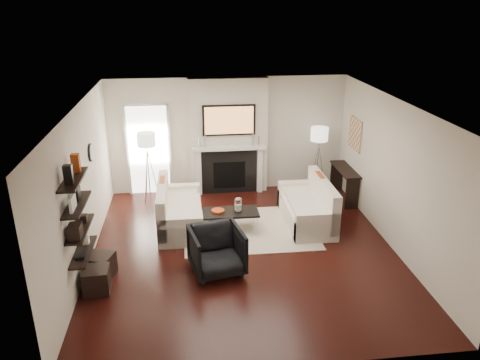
{
  "coord_description": "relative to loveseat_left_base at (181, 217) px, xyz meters",
  "views": [
    {
      "loc": [
        -0.96,
        -7.54,
        4.35
      ],
      "look_at": [
        0.0,
        0.6,
        1.15
      ],
      "focal_mm": 35.0,
      "sensor_mm": 36.0,
      "label": 1
    }
  ],
  "objects": [
    {
      "name": "loveseat_left_arm_n",
      "position": [
        0.0,
        -0.81,
        0.09
      ],
      "size": [
        0.85,
        0.18,
        0.6
      ],
      "primitive_type": "cube",
      "color": "white",
      "rests_on": "floor"
    },
    {
      "name": "decor_frame_b",
      "position": [
        -1.46,
        -1.9,
        1.4
      ],
      "size": [
        0.04,
        0.22,
        0.18
      ],
      "primitive_type": "cube",
      "color": "black",
      "rests_on": "shelf_upper"
    },
    {
      "name": "lamp_right_post",
      "position": [
        3.21,
        1.42,
        0.39
      ],
      "size": [
        0.02,
        0.02,
        1.2
      ],
      "primitive_type": "cylinder",
      "color": "silver",
      "rests_on": "floor"
    },
    {
      "name": "door_trim_l",
      "position": [
        -1.17,
        1.89,
        0.84
      ],
      "size": [
        0.06,
        0.06,
        2.16
      ],
      "primitive_type": "cube",
      "color": "white",
      "rests_on": "floor"
    },
    {
      "name": "coffee_leg_sw",
      "position": [
        0.49,
        -0.06,
        -0.02
      ],
      "size": [
        0.02,
        0.02,
        0.38
      ],
      "primitive_type": "cylinder",
      "color": "silver",
      "rests_on": "floor"
    },
    {
      "name": "pillow_left_charcoal",
      "position": [
        -0.33,
        -0.3,
        0.51
      ],
      "size": [
        0.1,
        0.4,
        0.4
      ],
      "primitive_type": "cube",
      "color": "black",
      "rests_on": "loveseat_left_cushion"
    },
    {
      "name": "mantel_shelf",
      "position": [
        1.16,
        1.62,
        0.91
      ],
      "size": [
        1.7,
        0.18,
        0.07
      ],
      "primitive_type": "cube",
      "color": "white",
      "rests_on": "chimney_breast"
    },
    {
      "name": "chimney_breast",
      "position": [
        1.16,
        1.81,
        1.14
      ],
      "size": [
        1.8,
        0.25,
        2.7
      ],
      "primitive_type": "cube",
      "color": "silver",
      "rests_on": "floor"
    },
    {
      "name": "lamp_right_leg_b",
      "position": [
        3.15,
        1.51,
        0.39
      ],
      "size": [
        0.14,
        0.22,
        1.23
      ],
      "primitive_type": "cylinder",
      "rotation": [
        0.18,
        0.0,
        0.52
      ],
      "color": "silver",
      "rests_on": "floor"
    },
    {
      "name": "rug",
      "position": [
        1.36,
        -0.28,
        -0.2
      ],
      "size": [
        2.6,
        2.0,
        0.01
      ],
      "primitive_type": "cube",
      "color": "beige",
      "rests_on": "floor"
    },
    {
      "name": "firebox",
      "position": [
        1.16,
        1.67,
        0.24
      ],
      "size": [
        0.75,
        0.02,
        0.65
      ],
      "primitive_type": "cube",
      "color": "black",
      "rests_on": "floor"
    },
    {
      "name": "lamp_right_shade",
      "position": [
        3.21,
        1.42,
        1.24
      ],
      "size": [
        0.4,
        0.4,
        0.3
      ],
      "primitive_type": "cylinder",
      "color": "white",
      "rests_on": "lamp_right_post"
    },
    {
      "name": "room_envelope",
      "position": [
        1.16,
        -1.07,
        1.14
      ],
      "size": [
        6.0,
        6.0,
        6.0
      ],
      "color": "black",
      "rests_on": "ground"
    },
    {
      "name": "candlestick_l_tall",
      "position": [
        0.61,
        1.63,
        1.09
      ],
      "size": [
        0.04,
        0.04,
        0.3
      ],
      "primitive_type": "cylinder",
      "color": "silver",
      "rests_on": "mantel_shelf"
    },
    {
      "name": "armchair",
      "position": [
        0.61,
        -1.74,
        0.22
      ],
      "size": [
        0.98,
        0.94,
        0.86
      ],
      "primitive_type": "imported",
      "rotation": [
        0.0,
        0.0,
        0.21
      ],
      "color": "black",
      "rests_on": "floor"
    },
    {
      "name": "coffee_table",
      "position": [
        0.99,
        -0.28,
        0.19
      ],
      "size": [
        1.1,
        0.55,
        0.04
      ],
      "primitive_type": "cube",
      "color": "black",
      "rests_on": "floor"
    },
    {
      "name": "loveseat_right_base",
      "position": [
        2.57,
        -0.11,
        0.0
      ],
      "size": [
        0.85,
        1.8,
        0.42
      ],
      "primitive_type": "cube",
      "color": "white",
      "rests_on": "floor"
    },
    {
      "name": "hallway_panel",
      "position": [
        -0.69,
        1.91,
        0.84
      ],
      "size": [
        0.9,
        0.02,
        2.1
      ],
      "primitive_type": "cube",
      "color": "white",
      "rests_on": "floor"
    },
    {
      "name": "pillow_left_orange",
      "position": [
        -0.33,
        0.3,
        0.52
      ],
      "size": [
        0.1,
        0.42,
        0.42
      ],
      "primitive_type": "cube",
      "color": "#9D3C13",
      "rests_on": "loveseat_left_cushion"
    },
    {
      "name": "loveseat_left_arm_s",
      "position": [
        0.0,
        0.81,
        0.09
      ],
      "size": [
        0.85,
        0.18,
        0.6
      ],
      "primitive_type": "cube",
      "color": "white",
      "rests_on": "floor"
    },
    {
      "name": "console_leg_s",
      "position": [
        3.73,
        1.52,
        0.14
      ],
      "size": [
        0.3,
        0.04,
        0.71
      ],
      "primitive_type": "cube",
      "color": "black",
      "rests_on": "floor"
    },
    {
      "name": "candlestick_r_short",
      "position": [
        1.84,
        1.63,
        1.06
      ],
      "size": [
        0.04,
        0.04,
        0.24
      ],
      "primitive_type": "cylinder",
      "color": "silver",
      "rests_on": "mantel_shelf"
    },
    {
      "name": "console_leg_n",
      "position": [
        3.73,
        0.42,
        0.14
      ],
      "size": [
        0.3,
        0.04,
        0.71
      ],
      "primitive_type": "cube",
      "color": "black",
      "rests_on": "floor"
    },
    {
      "name": "shelf_lower",
      "position": [
        -1.46,
        -2.07,
        0.89
      ],
      "size": [
        0.25,
        1.0,
        0.04
      ],
      "primitive_type": "cube",
      "color": "black",
      "rests_on": "wall_left"
    },
    {
      "name": "coffee_leg_se",
      "position": [
        1.49,
        -0.06,
        -0.02
      ],
      "size": [
        0.02,
        0.02,
        0.38
      ],
      "primitive_type": "cylinder",
      "color": "silver",
      "rests_on": "floor"
    },
    {
      "name": "coffee_leg_ne",
      "position": [
        1.49,
        -0.5,
        -0.02
      ],
      "size": [
        0.02,
        0.02,
        0.38
      ],
      "primitive_type": "cylinder",
      "color": "silver",
      "rests_on": "floor"
    },
    {
      "name": "copper_bowl",
      "position": [
        0.74,
        -0.28,
        0.24
      ],
      "size": [
        0.26,
        0.26,
        0.04
      ],
      "primitive_type": "cylinder",
      "color": "#CF5022",
      "rests_on": "coffee_table"
    },
    {
      "name": "shelf_bottom",
      "position": [
        -1.46,
        -2.07,
        0.49
      ],
      "size": [
        0.25,
        1.0,
        0.03
      ],
      "primitive_type": "cube",
      "color": "black",
      "rests_on": "wall_left"
    },
    {
      "name": "lamp_left_post",
      "position": [
        -0.69,
        1.45,
        0.39
      ],
      "size": [
        0.02,
        0.02,
        1.2
      ],
      "primitive_type": "cylinder",
      "color": "silver",
      "rests_on": "floor"
    },
    {
      "name": "candlestick_l_short",
      "position": [
        0.48,
        1.63,
        1.06
      ],
      "size": [
        0.04,
        0.04,
        0.24
      ],
      "primitive_type": "cylinder",
      "color": "silver",
      "rests_on": "mantel_shelf"
    },
    {
      "name": "tv_screen",
      "position": [
        1.16,
        1.61,
        1.57
      ],
      "size": [
        1.1,
        0.0,
        0.62
      ],
      "primitive_type": "cube",
      "color": "#BF723F",
      "rests_on": "tv_body"
    },
    {
      "name": "pillow_right_charcoal",
      "position": [
        2.91,
        -0.41,
        0.51
      ],
      "size": [
        0.1,
        0.4,
        0.4
      ],
      "primitive_type": "cube",
      "color": "black",
      "rests_on": "loveseat_right_cushion"
    },
    {
      "name": "hurricane_candle",
      "position": [
        1.14,
        -0.28,
        0.29
      ],
      "size": [
        0.1,
        0.1,
        0.15
      ],
      "primitive_type": "cylinder",
      "color": "white",
      "rests_on": "coffee_table"
    },
    {
      "name": "ottoman_far",
      "position": [
        -1.31,
        -2.1,
        -0.01
      ],
      "size": [
        0.41,
        0.41,
        0.4
      ],
      "primitive_type": "cube",
      "rotation": [
        0.0,
        0.0,
        0.04
      ],
      "color": "black",
      "rests_on": "floor"
    },
    {
      "name": "loveseat_left_base",
      "position": [
        0.0,
        0.0,
        0.0
      ],
      "size": [
        0.85,
        1.8,
        0.42
      ],
      "primitive_type": "cube",
      "color": "white",
      "rests_on": "floor"
    },
    {
      "name": "tv_body",
      "position": [
        1.16,
        1.65,
        1.57
      ],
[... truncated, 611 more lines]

